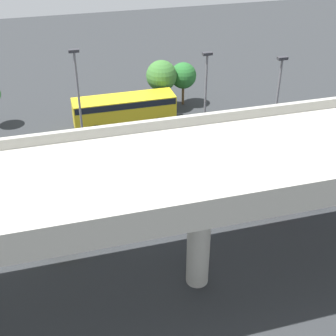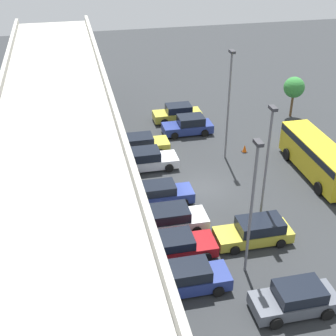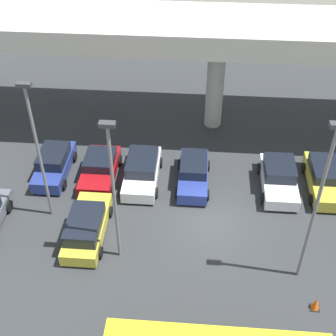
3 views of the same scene
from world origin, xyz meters
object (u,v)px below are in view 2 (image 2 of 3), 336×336
(lamp_post_near_aisle, at_px, (267,158))
(parked_car_3, at_px, (171,219))
(parked_car_1, at_px, (189,278))
(parked_car_4, at_px, (161,194))
(shuttle_bus, at_px, (318,156))
(parked_car_2, at_px, (255,231))
(parked_car_8, at_px, (177,113))
(tree_front_right, at_px, (294,88))
(parked_car_5, at_px, (148,159))
(lamp_post_by_overpass, at_px, (229,99))
(parked_car_6, at_px, (140,145))
(traffic_cone, at_px, (245,149))
(lamp_post_mid_lot, at_px, (252,200))
(parked_car_0, at_px, (296,299))
(parked_car_7, at_px, (188,126))
(parked_car_9, at_px, (179,246))

(lamp_post_near_aisle, bearing_deg, parked_car_3, 85.78)
(parked_car_1, height_order, parked_car_4, parked_car_1)
(shuttle_bus, bearing_deg, parked_car_2, 131.34)
(parked_car_8, relative_size, tree_front_right, 1.14)
(parked_car_5, bearing_deg, parked_car_3, -90.30)
(lamp_post_near_aisle, bearing_deg, lamp_post_by_overpass, -3.57)
(parked_car_6, distance_m, traffic_cone, 9.02)
(shuttle_bus, bearing_deg, parked_car_1, 127.78)
(tree_front_right, bearing_deg, parked_car_3, 134.41)
(parked_car_1, relative_size, parked_car_8, 0.96)
(parked_car_6, bearing_deg, traffic_cone, -12.35)
(lamp_post_near_aisle, distance_m, lamp_post_by_overpass, 9.18)
(parked_car_4, distance_m, shuttle_bus, 12.91)
(parked_car_5, bearing_deg, parked_car_1, -90.99)
(tree_front_right, bearing_deg, lamp_post_mid_lot, 148.51)
(parked_car_2, xyz_separation_m, parked_car_8, (19.41, 0.44, 0.02))
(parked_car_0, distance_m, lamp_post_by_overpass, 17.71)
(parked_car_7, height_order, parked_car_8, parked_car_7)
(parked_car_5, bearing_deg, parked_car_7, 49.40)
(parked_car_2, distance_m, parked_car_6, 14.52)
(parked_car_0, distance_m, shuttle_bus, 15.10)
(traffic_cone, bearing_deg, lamp_post_by_overpass, 105.46)
(parked_car_4, xyz_separation_m, lamp_post_mid_lot, (-8.02, -3.40, 4.21))
(parked_car_2, height_order, lamp_post_mid_lot, lamp_post_mid_lot)
(lamp_post_mid_lot, bearing_deg, parked_car_4, 23.00)
(parked_car_9, bearing_deg, parked_car_1, -91.96)
(parked_car_4, relative_size, lamp_post_mid_lot, 0.52)
(parked_car_1, relative_size, traffic_cone, 6.39)
(tree_front_right, bearing_deg, parked_car_9, 138.74)
(parked_car_1, height_order, parked_car_8, parked_car_8)
(parked_car_0, xyz_separation_m, parked_car_9, (5.66, 4.97, -0.07))
(parked_car_3, distance_m, lamp_post_mid_lot, 7.25)
(parked_car_0, relative_size, lamp_post_mid_lot, 0.54)
(traffic_cone, bearing_deg, parked_car_3, 136.91)
(parked_car_2, bearing_deg, parked_car_1, 31.63)
(parked_car_6, bearing_deg, parked_car_1, -90.13)
(parked_car_2, relative_size, parked_car_6, 1.03)
(parked_car_0, bearing_deg, parked_car_5, -73.84)
(parked_car_0, relative_size, parked_car_3, 0.97)
(parked_car_1, xyz_separation_m, parked_car_6, (16.76, -0.04, -0.03))
(lamp_post_mid_lot, distance_m, lamp_post_by_overpass, 13.95)
(lamp_post_by_overpass, distance_m, traffic_cone, 5.36)
(lamp_post_by_overpass, bearing_deg, parked_car_8, 14.73)
(tree_front_right, xyz_separation_m, traffic_cone, (-6.37, 7.29, -2.70))
(parked_car_4, bearing_deg, parked_car_5, 89.55)
(shuttle_bus, relative_size, lamp_post_mid_lot, 1.04)
(lamp_post_by_overpass, bearing_deg, parked_car_2, 171.11)
(parked_car_2, height_order, lamp_post_near_aisle, lamp_post_near_aisle)
(parked_car_5, bearing_deg, parked_car_8, 62.58)
(parked_car_1, xyz_separation_m, parked_car_8, (22.58, -4.72, 0.01))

